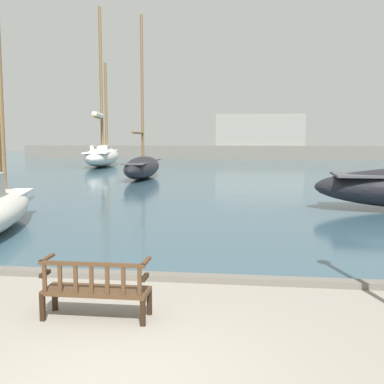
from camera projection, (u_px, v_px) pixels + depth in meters
The scene contains 7 objects.
ground_plane at pixel (114, 380), 5.43m from camera, with size 160.00×160.00×0.00m, color gray.
harbor_water at pixel (239, 164), 48.78m from camera, with size 100.00×80.00×0.08m, color #385666.
quay_edge_kerb at pixel (172, 277), 9.22m from camera, with size 40.00×0.30×0.12m, color slate.
park_bench at pixel (96, 288), 7.23m from camera, with size 1.60×0.52×0.92m.
sailboat_far_starboard at pixel (142, 166), 30.83m from camera, with size 2.00×7.57×10.25m.
sailboat_far_port at pixel (102, 154), 44.00m from camera, with size 4.59×11.39×14.20m.
far_breakwater at pixel (249, 147), 57.59m from camera, with size 53.83×2.40×5.56m.
Camera 1 is at (1.54, -5.00, 2.74)m, focal length 45.00 mm.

